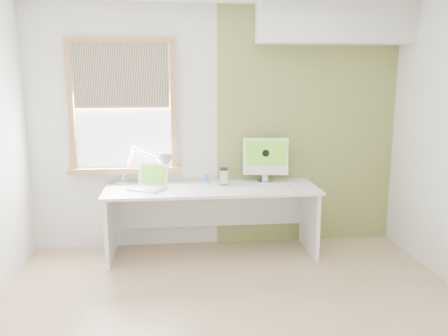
{
  "coord_description": "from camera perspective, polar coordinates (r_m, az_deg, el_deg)",
  "views": [
    {
      "loc": [
        -0.47,
        -3.33,
        1.88
      ],
      "look_at": [
        0.0,
        1.05,
        1.0
      ],
      "focal_mm": 37.66,
      "sensor_mm": 36.0,
      "label": 1
    }
  ],
  "objects": [
    {
      "name": "window",
      "position": [
        5.08,
        -12.19,
        7.27
      ],
      "size": [
        1.2,
        0.14,
        1.42
      ],
      "color": "#A06E40",
      "rests_on": "room"
    },
    {
      "name": "desk_lamp",
      "position": [
        4.99,
        -8.16,
        0.31
      ],
      "size": [
        0.67,
        0.39,
        0.4
      ],
      "color": "silver",
      "rests_on": "desk"
    },
    {
      "name": "desk",
      "position": [
        4.97,
        -1.54,
        -4.4
      ],
      "size": [
        2.2,
        0.7,
        0.73
      ],
      "color": "white",
      "rests_on": "room"
    },
    {
      "name": "soffit",
      "position": [
        5.2,
        13.21,
        16.75
      ],
      "size": [
        1.6,
        0.4,
        0.42
      ],
      "primitive_type": "cube",
      "color": "white",
      "rests_on": "room"
    },
    {
      "name": "accent_wall",
      "position": [
        5.31,
        10.03,
        4.86
      ],
      "size": [
        2.0,
        0.02,
        2.6
      ],
      "primitive_type": "cube",
      "color": "olive",
      "rests_on": "room"
    },
    {
      "name": "laptop",
      "position": [
        4.87,
        -9.01,
        -1.76
      ],
      "size": [
        0.45,
        0.42,
        0.25
      ],
      "color": "silver",
      "rests_on": "desk"
    },
    {
      "name": "imac",
      "position": [
        5.1,
        5.06,
        1.29
      ],
      "size": [
        0.49,
        0.19,
        0.48
      ],
      "color": "silver",
      "rests_on": "desk"
    },
    {
      "name": "external_drive",
      "position": [
        5.0,
        -0.03,
        -1.01
      ],
      "size": [
        0.09,
        0.14,
        0.17
      ],
      "color": "silver",
      "rests_on": "desk"
    },
    {
      "name": "room",
      "position": [
        3.41,
        1.87,
        1.51
      ],
      "size": [
        4.04,
        3.54,
        2.64
      ],
      "color": "tan",
      "rests_on": "ground"
    },
    {
      "name": "phone_dock",
      "position": [
        5.0,
        -2.11,
        -1.61
      ],
      "size": [
        0.08,
        0.08,
        0.12
      ],
      "color": "silver",
      "rests_on": "desk"
    },
    {
      "name": "keyboard",
      "position": [
        4.71,
        5.61,
        -2.76
      ],
      "size": [
        0.48,
        0.17,
        0.02
      ],
      "color": "white",
      "rests_on": "desk"
    },
    {
      "name": "mouse",
      "position": [
        4.69,
        2.87,
        -2.71
      ],
      "size": [
        0.1,
        0.12,
        0.03
      ],
      "primitive_type": "ellipsoid",
      "rotation": [
        0.0,
        0.0,
        0.36
      ],
      "color": "white",
      "rests_on": "desk"
    }
  ]
}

